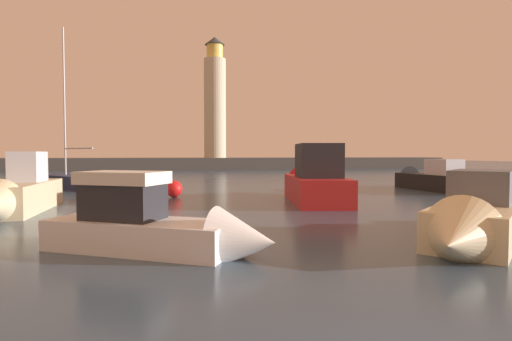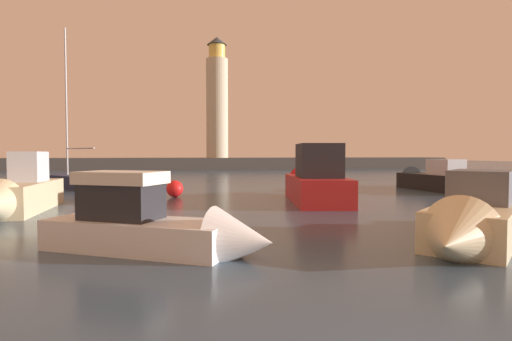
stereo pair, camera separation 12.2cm
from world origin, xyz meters
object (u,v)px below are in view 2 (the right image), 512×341
object	(u,v)px
lighthouse	(217,101)
motorboat_0	(429,179)
motorboat_5	(471,221)
motorboat_6	(162,227)
motorboat_1	(313,182)
sailboat_moored	(72,181)
motorboat_2	(18,194)
mooring_buoy	(175,189)

from	to	relation	value
lighthouse	motorboat_0	distance (m)	41.72
motorboat_5	motorboat_6	bearing A→B (deg)	173.18
motorboat_6	motorboat_1	bearing A→B (deg)	54.00
lighthouse	sailboat_moored	bearing A→B (deg)	-112.30
motorboat_2	mooring_buoy	xyz separation A→B (m)	(6.21, 5.01, -0.32)
motorboat_2	sailboat_moored	size ratio (longest dim) A/B	0.60
mooring_buoy	motorboat_6	bearing A→B (deg)	-90.72
motorboat_1	motorboat_6	size ratio (longest dim) A/B	1.43
motorboat_1	motorboat_0	bearing A→B (deg)	23.93
motorboat_0	mooring_buoy	xyz separation A→B (m)	(-16.95, -1.61, -0.22)
lighthouse	motorboat_5	bearing A→B (deg)	-88.49
motorboat_0	motorboat_6	distance (m)	22.38
motorboat_1	motorboat_5	size ratio (longest dim) A/B	1.44
lighthouse	motorboat_2	size ratio (longest dim) A/B	2.76
motorboat_2	mooring_buoy	size ratio (longest dim) A/B	7.27
motorboat_6	lighthouse	bearing A→B (deg)	83.18
motorboat_5	mooring_buoy	distance (m)	15.75
motorboat_1	mooring_buoy	bearing A→B (deg)	159.17
motorboat_2	motorboat_5	distance (m)	16.40
motorboat_1	motorboat_5	bearing A→B (deg)	-87.39
motorboat_0	motorboat_1	distance (m)	10.70
lighthouse	motorboat_1	world-z (taller)	lighthouse
motorboat_2	motorboat_6	distance (m)	9.87
lighthouse	motorboat_0	bearing A→B (deg)	-74.65
motorboat_0	motorboat_2	size ratio (longest dim) A/B	1.14
sailboat_moored	mooring_buoy	bearing A→B (deg)	-46.69
motorboat_0	motorboat_5	xyz separation A→B (m)	(-9.28, -15.36, -0.01)
sailboat_moored	motorboat_0	bearing A→B (deg)	-14.14
motorboat_1	motorboat_5	world-z (taller)	motorboat_1
sailboat_moored	mooring_buoy	xyz separation A→B (m)	(7.27, -7.71, -0.05)
motorboat_1	motorboat_6	xyz separation A→B (m)	(-7.33, -10.09, -0.33)
motorboat_5	sailboat_moored	size ratio (longest dim) A/B	0.51
lighthouse	motorboat_0	size ratio (longest dim) A/B	2.42
lighthouse	motorboat_1	bearing A→B (deg)	-88.76
lighthouse	motorboat_6	distance (m)	54.79
lighthouse	mooring_buoy	world-z (taller)	lighthouse
motorboat_5	sailboat_moored	distance (m)	26.15
mooring_buoy	motorboat_0	bearing A→B (deg)	5.44
motorboat_2	motorboat_5	size ratio (longest dim) A/B	1.18
motorboat_5	motorboat_6	size ratio (longest dim) A/B	0.99
mooring_buoy	lighthouse	bearing A→B (deg)	81.28
motorboat_0	sailboat_moored	world-z (taller)	sailboat_moored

